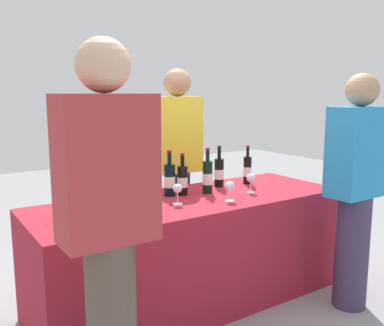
{
  "coord_description": "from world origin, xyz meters",
  "views": [
    {
      "loc": [
        -1.59,
        -2.41,
        1.5
      ],
      "look_at": [
        0.0,
        0.0,
        1.02
      ],
      "focal_mm": 39.67,
      "sensor_mm": 36.0,
      "label": 1
    }
  ],
  "objects_px": {
    "wine_bottle_1": "(117,189)",
    "guest_0": "(108,222)",
    "wine_bottle_7": "(247,170)",
    "wine_glass_1": "(178,189)",
    "wine_bottle_5": "(208,177)",
    "wine_glass_0": "(135,201)",
    "wine_glass_3": "(251,179)",
    "wine_bottle_3": "(170,179)",
    "wine_bottle_0": "(93,190)",
    "wine_bottle_2": "(135,185)",
    "guest_1": "(356,185)",
    "ice_bucket": "(76,204)",
    "wine_glass_2": "(230,187)",
    "wine_bottle_4": "(182,180)",
    "wine_bottle_6": "(219,172)",
    "server_pouring": "(178,161)"
  },
  "relations": [
    {
      "from": "wine_bottle_2",
      "to": "guest_0",
      "type": "height_order",
      "value": "guest_0"
    },
    {
      "from": "wine_glass_1",
      "to": "guest_1",
      "type": "xyz_separation_m",
      "value": [
        1.06,
        -0.59,
        0.01
      ]
    },
    {
      "from": "wine_glass_2",
      "to": "server_pouring",
      "type": "height_order",
      "value": "server_pouring"
    },
    {
      "from": "wine_bottle_5",
      "to": "wine_bottle_7",
      "type": "distance_m",
      "value": 0.47
    },
    {
      "from": "wine_glass_2",
      "to": "wine_glass_3",
      "type": "relative_size",
      "value": 0.97
    },
    {
      "from": "wine_bottle_4",
      "to": "wine_bottle_2",
      "type": "bearing_deg",
      "value": 177.64
    },
    {
      "from": "wine_glass_0",
      "to": "ice_bucket",
      "type": "distance_m",
      "value": 0.34
    },
    {
      "from": "wine_bottle_6",
      "to": "wine_bottle_5",
      "type": "bearing_deg",
      "value": -147.83
    },
    {
      "from": "wine_bottle_7",
      "to": "wine_glass_1",
      "type": "bearing_deg",
      "value": -163.57
    },
    {
      "from": "guest_1",
      "to": "wine_bottle_5",
      "type": "bearing_deg",
      "value": 133.21
    },
    {
      "from": "wine_bottle_0",
      "to": "wine_glass_2",
      "type": "height_order",
      "value": "wine_bottle_0"
    },
    {
      "from": "wine_bottle_2",
      "to": "wine_bottle_3",
      "type": "xyz_separation_m",
      "value": [
        0.27,
        0.01,
        0.01
      ]
    },
    {
      "from": "wine_bottle_7",
      "to": "wine_bottle_2",
      "type": "bearing_deg",
      "value": -179.01
    },
    {
      "from": "wine_bottle_6",
      "to": "wine_bottle_7",
      "type": "xyz_separation_m",
      "value": [
        0.26,
        -0.04,
        -0.0
      ]
    },
    {
      "from": "wine_bottle_0",
      "to": "wine_bottle_5",
      "type": "height_order",
      "value": "wine_bottle_5"
    },
    {
      "from": "wine_bottle_6",
      "to": "guest_1",
      "type": "height_order",
      "value": "guest_1"
    },
    {
      "from": "wine_bottle_6",
      "to": "guest_0",
      "type": "bearing_deg",
      "value": -144.8
    },
    {
      "from": "ice_bucket",
      "to": "wine_bottle_0",
      "type": "bearing_deg",
      "value": 46.71
    },
    {
      "from": "wine_bottle_1",
      "to": "guest_0",
      "type": "height_order",
      "value": "guest_0"
    },
    {
      "from": "wine_bottle_3",
      "to": "wine_glass_0",
      "type": "bearing_deg",
      "value": -141.03
    },
    {
      "from": "wine_bottle_0",
      "to": "ice_bucket",
      "type": "xyz_separation_m",
      "value": [
        -0.17,
        -0.18,
        -0.02
      ]
    },
    {
      "from": "wine_bottle_6",
      "to": "guest_1",
      "type": "xyz_separation_m",
      "value": [
        0.51,
        -0.87,
        -0.01
      ]
    },
    {
      "from": "wine_bottle_2",
      "to": "wine_glass_3",
      "type": "bearing_deg",
      "value": -15.91
    },
    {
      "from": "wine_bottle_5",
      "to": "ice_bucket",
      "type": "height_order",
      "value": "wine_bottle_5"
    },
    {
      "from": "wine_bottle_7",
      "to": "wine_bottle_3",
      "type": "bearing_deg",
      "value": -179.56
    },
    {
      "from": "wine_glass_0",
      "to": "ice_bucket",
      "type": "bearing_deg",
      "value": 146.12
    },
    {
      "from": "wine_bottle_3",
      "to": "ice_bucket",
      "type": "xyz_separation_m",
      "value": [
        -0.74,
        -0.17,
        -0.03
      ]
    },
    {
      "from": "wine_bottle_1",
      "to": "ice_bucket",
      "type": "relative_size",
      "value": 1.58
    },
    {
      "from": "wine_bottle_5",
      "to": "guest_0",
      "type": "distance_m",
      "value": 1.35
    },
    {
      "from": "wine_bottle_7",
      "to": "wine_glass_2",
      "type": "distance_m",
      "value": 0.6
    },
    {
      "from": "wine_glass_2",
      "to": "wine_bottle_2",
      "type": "bearing_deg",
      "value": 147.02
    },
    {
      "from": "wine_glass_0",
      "to": "wine_glass_3",
      "type": "distance_m",
      "value": 1.01
    },
    {
      "from": "wine_bottle_3",
      "to": "wine_bottle_7",
      "type": "height_order",
      "value": "wine_bottle_3"
    },
    {
      "from": "wine_glass_1",
      "to": "guest_0",
      "type": "distance_m",
      "value": 0.98
    },
    {
      "from": "wine_bottle_4",
      "to": "guest_1",
      "type": "xyz_separation_m",
      "value": [
        0.89,
        -0.8,
        -0.0
      ]
    },
    {
      "from": "wine_glass_0",
      "to": "wine_glass_2",
      "type": "relative_size",
      "value": 1.04
    },
    {
      "from": "wine_bottle_5",
      "to": "wine_glass_0",
      "type": "bearing_deg",
      "value": -158.72
    },
    {
      "from": "wine_bottle_3",
      "to": "wine_bottle_6",
      "type": "xyz_separation_m",
      "value": [
        0.48,
        0.04,
        -0.0
      ]
    },
    {
      "from": "wine_bottle_2",
      "to": "server_pouring",
      "type": "bearing_deg",
      "value": 36.81
    },
    {
      "from": "wine_glass_1",
      "to": "server_pouring",
      "type": "xyz_separation_m",
      "value": [
        0.42,
        0.69,
        0.06
      ]
    },
    {
      "from": "wine_bottle_7",
      "to": "ice_bucket",
      "type": "relative_size",
      "value": 1.54
    },
    {
      "from": "wine_bottle_5",
      "to": "wine_glass_2",
      "type": "distance_m",
      "value": 0.28
    },
    {
      "from": "wine_glass_2",
      "to": "guest_0",
      "type": "xyz_separation_m",
      "value": [
        -1.08,
        -0.51,
        0.07
      ]
    },
    {
      "from": "wine_glass_2",
      "to": "ice_bucket",
      "type": "distance_m",
      "value": 1.01
    },
    {
      "from": "wine_glass_2",
      "to": "guest_0",
      "type": "bearing_deg",
      "value": -154.72
    },
    {
      "from": "wine_glass_1",
      "to": "wine_glass_3",
      "type": "bearing_deg",
      "value": -1.24
    },
    {
      "from": "wine_bottle_0",
      "to": "wine_bottle_5",
      "type": "distance_m",
      "value": 0.85
    },
    {
      "from": "wine_bottle_6",
      "to": "wine_glass_0",
      "type": "xyz_separation_m",
      "value": [
        -0.93,
        -0.41,
        -0.01
      ]
    },
    {
      "from": "wine_bottle_2",
      "to": "guest_1",
      "type": "bearing_deg",
      "value": -32.98
    },
    {
      "from": "wine_bottle_1",
      "to": "wine_bottle_0",
      "type": "bearing_deg",
      "value": 149.49
    }
  ]
}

